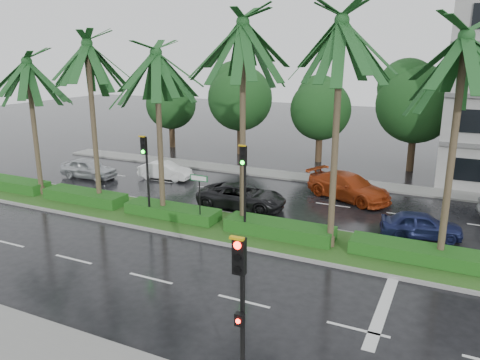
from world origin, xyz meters
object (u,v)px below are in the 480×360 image
at_px(car_darkgrey, 242,196).
at_px(car_white, 165,171).
at_px(car_red, 349,187).
at_px(signal_near, 241,311).
at_px(street_sign, 199,188).
at_px(car_blue, 421,225).
at_px(signal_median_left, 146,165).
at_px(car_silver, 89,168).

bearing_deg(car_darkgrey, car_white, 60.53).
height_order(car_white, car_red, car_red).
relative_size(signal_near, car_red, 0.82).
bearing_deg(street_sign, car_darkgrey, 82.47).
bearing_deg(street_sign, car_blue, 19.39).
height_order(car_white, car_darkgrey, car_darkgrey).
height_order(signal_near, car_white, signal_near).
height_order(signal_near, car_red, signal_near).
height_order(car_white, car_blue, car_blue).
xyz_separation_m(signal_median_left, car_darkgrey, (3.50, 3.96, -2.31)).
bearing_deg(signal_near, signal_median_left, 135.91).
bearing_deg(car_red, car_blue, -111.25).
xyz_separation_m(car_silver, car_red, (17.46, 3.01, 0.08)).
bearing_deg(signal_near, car_white, 129.43).
height_order(car_silver, car_blue, car_silver).
height_order(signal_median_left, car_red, signal_median_left).
bearing_deg(car_silver, car_darkgrey, -98.48).
bearing_deg(car_blue, signal_near, 154.89).
bearing_deg(signal_near, street_sign, 125.34).
bearing_deg(car_blue, car_silver, 73.52).
xyz_separation_m(car_red, car_blue, (4.50, -4.54, -0.14)).
bearing_deg(signal_near, car_blue, 77.37).
bearing_deg(car_darkgrey, car_silver, 78.78).
bearing_deg(signal_median_left, car_darkgrey, 48.55).
distance_m(car_white, car_darkgrey, 8.19).
relative_size(car_white, car_red, 0.70).
distance_m(signal_median_left, car_blue, 13.72).
height_order(street_sign, car_darkgrey, street_sign).
relative_size(car_darkgrey, car_red, 0.94).
bearing_deg(signal_median_left, car_white, 118.55).
relative_size(car_silver, car_red, 0.77).
distance_m(car_darkgrey, car_red, 6.58).
relative_size(street_sign, car_red, 0.49).
xyz_separation_m(signal_near, car_darkgrey, (-6.50, 13.65, -1.81)).
xyz_separation_m(signal_median_left, car_red, (8.50, 8.24, -2.23)).
relative_size(signal_median_left, car_blue, 1.18).
bearing_deg(street_sign, signal_median_left, -176.53).
bearing_deg(car_red, signal_median_left, 158.14).
distance_m(signal_near, car_red, 18.08).
bearing_deg(signal_near, car_silver, 141.79).
bearing_deg(car_darkgrey, signal_median_left, 133.17).
bearing_deg(signal_median_left, car_red, 44.12).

